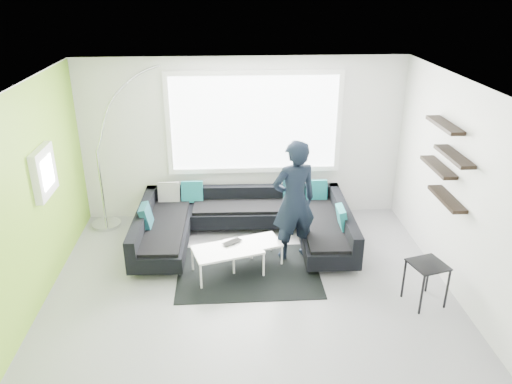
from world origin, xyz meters
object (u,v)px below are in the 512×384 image
(side_table, at_px, (425,283))
(person, at_px, (294,201))
(arc_lamp, at_px, (97,152))
(laptop, at_px, (234,243))
(sectional_sofa, at_px, (244,226))
(coffee_table, at_px, (241,256))

(side_table, xyz_separation_m, person, (-1.57, 1.28, 0.64))
(arc_lamp, relative_size, laptop, 7.58)
(arc_lamp, distance_m, person, 3.34)
(arc_lamp, bearing_deg, sectional_sofa, -33.10)
(coffee_table, height_order, side_table, side_table)
(sectional_sofa, relative_size, coffee_table, 2.74)
(arc_lamp, height_order, laptop, arc_lamp)
(sectional_sofa, distance_m, arc_lamp, 2.69)
(coffee_table, bearing_deg, side_table, -39.13)
(side_table, relative_size, laptop, 1.66)
(sectional_sofa, xyz_separation_m, coffee_table, (-0.07, -0.71, -0.11))
(sectional_sofa, distance_m, laptop, 0.75)
(side_table, bearing_deg, laptop, 158.15)
(person, height_order, laptop, person)
(coffee_table, distance_m, side_table, 2.58)
(person, bearing_deg, sectional_sofa, -46.07)
(coffee_table, xyz_separation_m, person, (0.80, 0.28, 0.73))
(side_table, distance_m, laptop, 2.67)
(coffee_table, distance_m, arc_lamp, 2.96)
(laptop, bearing_deg, coffee_table, -33.40)
(arc_lamp, relative_size, side_table, 4.56)
(side_table, bearing_deg, coffee_table, 157.23)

